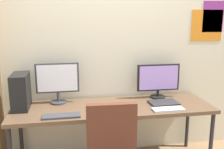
{
  "coord_description": "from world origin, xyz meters",
  "views": [
    {
      "loc": [
        -0.48,
        -2.11,
        1.72
      ],
      "look_at": [
        0.0,
        0.65,
        1.09
      ],
      "focal_mm": 41.61,
      "sensor_mm": 36.0,
      "label": 1
    }
  ],
  "objects_px": {
    "monitor_left": "(58,81)",
    "monitor_right": "(158,80)",
    "pc_tower": "(21,91)",
    "laptop_closed": "(164,103)",
    "computer_mouse": "(128,109)",
    "keyboard_left": "(61,116)",
    "desk": "(113,110)",
    "keyboard_right": "(168,109)"
  },
  "relations": [
    {
      "from": "monitor_left",
      "to": "monitor_right",
      "type": "bearing_deg",
      "value": 0.0
    },
    {
      "from": "pc_tower",
      "to": "laptop_closed",
      "type": "distance_m",
      "value": 1.59
    },
    {
      "from": "computer_mouse",
      "to": "laptop_closed",
      "type": "distance_m",
      "value": 0.48
    },
    {
      "from": "keyboard_left",
      "to": "computer_mouse",
      "type": "bearing_deg",
      "value": 4.42
    },
    {
      "from": "monitor_left",
      "to": "computer_mouse",
      "type": "xyz_separation_m",
      "value": [
        0.74,
        -0.39,
        -0.25
      ]
    },
    {
      "from": "monitor_left",
      "to": "laptop_closed",
      "type": "relative_size",
      "value": 1.51
    },
    {
      "from": "monitor_right",
      "to": "desk",
      "type": "bearing_deg",
      "value": -160.51
    },
    {
      "from": "pc_tower",
      "to": "computer_mouse",
      "type": "bearing_deg",
      "value": -13.8
    },
    {
      "from": "desk",
      "to": "keyboard_right",
      "type": "relative_size",
      "value": 6.58
    },
    {
      "from": "monitor_right",
      "to": "laptop_closed",
      "type": "height_order",
      "value": "monitor_right"
    },
    {
      "from": "monitor_left",
      "to": "keyboard_left",
      "type": "xyz_separation_m",
      "value": [
        0.04,
        -0.44,
        -0.26
      ]
    },
    {
      "from": "desk",
      "to": "monitor_right",
      "type": "height_order",
      "value": "monitor_right"
    },
    {
      "from": "desk",
      "to": "monitor_right",
      "type": "relative_size",
      "value": 4.23
    },
    {
      "from": "keyboard_left",
      "to": "laptop_closed",
      "type": "distance_m",
      "value": 1.17
    },
    {
      "from": "desk",
      "to": "monitor_right",
      "type": "xyz_separation_m",
      "value": [
        0.6,
        0.21,
        0.28
      ]
    },
    {
      "from": "keyboard_left",
      "to": "laptop_closed",
      "type": "relative_size",
      "value": 1.17
    },
    {
      "from": "computer_mouse",
      "to": "monitor_right",
      "type": "bearing_deg",
      "value": 39.93
    },
    {
      "from": "keyboard_left",
      "to": "pc_tower",
      "type": "bearing_deg",
      "value": 142.42
    },
    {
      "from": "monitor_right",
      "to": "keyboard_left",
      "type": "bearing_deg",
      "value": -159.13
    },
    {
      "from": "desk",
      "to": "computer_mouse",
      "type": "distance_m",
      "value": 0.23
    },
    {
      "from": "keyboard_right",
      "to": "computer_mouse",
      "type": "height_order",
      "value": "computer_mouse"
    },
    {
      "from": "desk",
      "to": "computer_mouse",
      "type": "height_order",
      "value": "computer_mouse"
    },
    {
      "from": "desk",
      "to": "pc_tower",
      "type": "height_order",
      "value": "pc_tower"
    },
    {
      "from": "pc_tower",
      "to": "computer_mouse",
      "type": "distance_m",
      "value": 1.17
    },
    {
      "from": "desk",
      "to": "pc_tower",
      "type": "relative_size",
      "value": 5.79
    },
    {
      "from": "pc_tower",
      "to": "keyboard_right",
      "type": "bearing_deg",
      "value": -12.03
    },
    {
      "from": "monitor_right",
      "to": "keyboard_left",
      "type": "height_order",
      "value": "monitor_right"
    },
    {
      "from": "pc_tower",
      "to": "keyboard_left",
      "type": "bearing_deg",
      "value": -37.58
    },
    {
      "from": "monitor_left",
      "to": "keyboard_right",
      "type": "distance_m",
      "value": 1.27
    },
    {
      "from": "monitor_right",
      "to": "computer_mouse",
      "type": "relative_size",
      "value": 5.47
    },
    {
      "from": "monitor_left",
      "to": "pc_tower",
      "type": "distance_m",
      "value": 0.41
    },
    {
      "from": "keyboard_right",
      "to": "monitor_left",
      "type": "bearing_deg",
      "value": 159.13
    },
    {
      "from": "laptop_closed",
      "to": "monitor_left",
      "type": "bearing_deg",
      "value": 165.1
    },
    {
      "from": "keyboard_left",
      "to": "keyboard_right",
      "type": "xyz_separation_m",
      "value": [
        1.12,
        0.0,
        0.0
      ]
    },
    {
      "from": "keyboard_right",
      "to": "pc_tower",
      "type": "bearing_deg",
      "value": 167.97
    },
    {
      "from": "desk",
      "to": "pc_tower",
      "type": "distance_m",
      "value": 1.02
    },
    {
      "from": "keyboard_left",
      "to": "computer_mouse",
      "type": "relative_size",
      "value": 3.91
    },
    {
      "from": "laptop_closed",
      "to": "monitor_right",
      "type": "bearing_deg",
      "value": 83.59
    },
    {
      "from": "monitor_left",
      "to": "computer_mouse",
      "type": "distance_m",
      "value": 0.87
    },
    {
      "from": "desk",
      "to": "keyboard_right",
      "type": "distance_m",
      "value": 0.61
    },
    {
      "from": "monitor_right",
      "to": "laptop_closed",
      "type": "relative_size",
      "value": 1.64
    },
    {
      "from": "keyboard_left",
      "to": "computer_mouse",
      "type": "distance_m",
      "value": 0.7
    }
  ]
}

